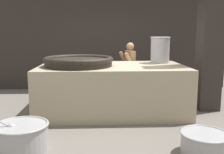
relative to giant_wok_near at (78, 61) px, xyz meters
name	(u,v)px	position (x,y,z in m)	size (l,w,h in m)	color
ground_plane	(112,111)	(0.73, 0.10, -1.14)	(60.00, 60.00, 0.00)	#666059
back_wall	(108,25)	(0.73, 2.69, 0.87)	(7.48, 0.24, 4.02)	#2D2826
support_pillar	(211,21)	(2.92, 0.17, 0.87)	(0.47, 0.47, 4.02)	#2D2826
hearth_platform	(112,88)	(0.73, 0.10, -0.63)	(3.18, 1.87, 1.04)	tan
giant_wok_near	(78,61)	(0.00, 0.00, 0.00)	(1.50, 1.50, 0.20)	black
stock_pot	(160,50)	(1.89, 0.55, 0.21)	(0.47, 0.47, 0.62)	#9E9EA3
cook	(130,68)	(1.26, 1.33, -0.33)	(0.43, 0.60, 1.50)	#9E7551
prep_bowl_vegetables	(22,136)	(-0.70, -1.90, -0.91)	(1.03, 0.80, 0.74)	#9E9EA3
prep_bowl_meat	(205,143)	(1.96, -2.13, -0.96)	(0.70, 0.70, 0.33)	#9E9EA3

